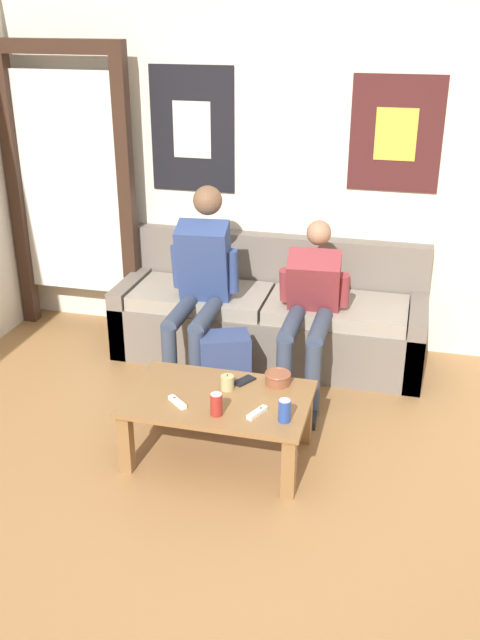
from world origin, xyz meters
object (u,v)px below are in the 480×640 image
game_controller_near_right (257,413)px  coffee_table (218,407)px  person_seated_adult (200,280)px  backpack (225,369)px  drink_can_red (216,404)px  cell_phone (244,381)px  couch (270,318)px  person_seated_teen (310,305)px  ceramic_bowl (278,378)px  drink_can_blue (284,411)px  pillar_candle (227,383)px  game_controller_near_left (177,402)px

game_controller_near_right → coffee_table: bearing=152.2°
person_seated_adult → backpack: size_ratio=2.79×
person_seated_adult → drink_can_red: (0.44, -1.15, -0.23)m
drink_can_red → game_controller_near_right: drink_can_red is taller
person_seated_adult → backpack: person_seated_adult is taller
game_controller_near_right → cell_phone: game_controller_near_right is taller
coffee_table → couch: bearing=89.8°
couch → cell_phone: couch is taller
person_seated_teen → backpack: person_seated_teen is taller
ceramic_bowl → drink_can_red: size_ratio=1.22×
couch → backpack: 0.73m
drink_can_blue → cell_phone: drink_can_blue is taller
person_seated_teen → pillar_candle: person_seated_teen is taller
coffee_table → ceramic_bowl: size_ratio=6.69×
person_seated_adult → ceramic_bowl: bearing=-47.3°
game_controller_near_left → drink_can_blue: bearing=-2.4°
drink_can_red → game_controller_near_right: (0.21, 0.05, -0.05)m
cell_phone → pillar_candle: bearing=-123.0°
person_seated_teen → drink_can_red: (-0.31, -1.13, -0.14)m
pillar_candle → game_controller_near_left: bearing=-134.2°
ceramic_bowl → drink_can_red: 0.48m
couch → backpack: couch is taller
ceramic_bowl → drink_can_blue: (0.11, -0.38, 0.02)m
ceramic_bowl → game_controller_near_right: ceramic_bowl is taller
backpack → game_controller_near_left: bearing=-94.2°
person_seated_teen → drink_can_red: person_seated_teen is taller
couch → game_controller_near_left: (-0.20, -1.47, 0.11)m
couch → game_controller_near_right: couch is taller
person_seated_adult → pillar_candle: 1.01m
couch → person_seated_adult: (-0.41, -0.37, 0.40)m
couch → person_seated_adult: person_seated_adult is taller
cell_phone → coffee_table: bearing=-115.8°
coffee_table → backpack: size_ratio=2.23×
ceramic_bowl → game_controller_near_left: size_ratio=1.15×
cell_phone → couch: bearing=94.6°
couch → game_controller_near_right: size_ratio=15.10×
game_controller_near_left → cell_phone: game_controller_near_left is taller
coffee_table → drink_can_red: size_ratio=8.16×
pillar_candle → drink_can_blue: bearing=-33.7°
person_seated_adult → coffee_table: bearing=-67.6°
backpack → game_controller_near_left: 0.78m
drink_can_red → cell_phone: drink_can_red is taller
couch → game_controller_near_right: (0.24, -1.47, 0.11)m
pillar_candle → game_controller_near_right: bearing=-45.1°
coffee_table → game_controller_near_left: 0.25m
person_seated_teen → pillar_candle: size_ratio=11.30×
person_seated_teen → cell_phone: size_ratio=7.11×
ceramic_bowl → drink_can_blue: size_ratio=1.22×
drink_can_red → couch: bearing=91.4°
game_controller_near_right → drink_can_blue: bearing=-9.6°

